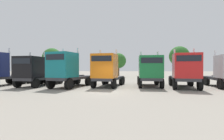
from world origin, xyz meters
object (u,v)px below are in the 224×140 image
(semi_truck_black, at_px, (34,71))
(semi_truck_orange, at_px, (107,70))
(semi_truck_red, at_px, (185,71))
(semi_truck_teal, at_px, (67,70))
(semi_truck_green, at_px, (150,71))

(semi_truck_black, distance_m, semi_truck_orange, 8.23)
(semi_truck_black, bearing_deg, semi_truck_orange, 99.31)
(semi_truck_orange, xyz_separation_m, semi_truck_red, (8.14, -0.63, -0.01))
(semi_truck_red, bearing_deg, semi_truck_black, -80.90)
(semi_truck_teal, relative_size, semi_truck_green, 1.16)
(semi_truck_orange, height_order, semi_truck_red, semi_truck_orange)
(semi_truck_teal, relative_size, semi_truck_red, 1.03)
(semi_truck_teal, height_order, semi_truck_red, semi_truck_teal)
(semi_truck_red, bearing_deg, semi_truck_green, -96.40)
(semi_truck_teal, xyz_separation_m, semi_truck_red, (12.32, 0.21, -0.08))
(semi_truck_teal, xyz_separation_m, semi_truck_green, (8.94, 1.25, -0.13))
(semi_truck_green, bearing_deg, semi_truck_red, 75.97)
(semi_truck_black, distance_m, semi_truck_teal, 4.10)
(semi_truck_black, height_order, semi_truck_red, semi_truck_red)
(semi_truck_black, xyz_separation_m, semi_truck_orange, (8.22, 0.18, 0.11))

